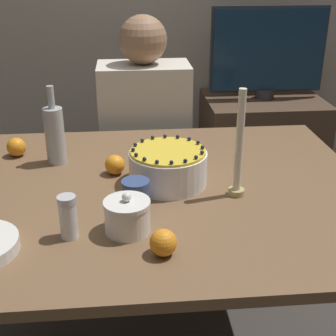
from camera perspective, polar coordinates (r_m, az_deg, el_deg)
name	(u,v)px	position (r m, az deg, el deg)	size (l,w,h in m)	color
dining_table	(158,219)	(1.50, -1.18, -6.26)	(1.32, 1.05, 0.77)	brown
cake	(168,167)	(1.45, 0.00, 0.14)	(0.24, 0.24, 0.12)	white
sugar_bowl	(127,216)	(1.20, -4.98, -5.87)	(0.12, 0.12, 0.11)	white
sugar_shaker	(68,217)	(1.20, -12.08, -5.82)	(0.05, 0.05, 0.12)	white
candle	(239,153)	(1.36, 8.61, 1.84)	(0.05, 0.05, 0.32)	tan
bottle	(55,134)	(1.62, -13.65, 4.02)	(0.07, 0.07, 0.27)	#B2B7BC
cup	(136,195)	(1.31, -3.96, -3.27)	(0.08, 0.08, 0.09)	#384C7F
orange_fruit_0	(115,165)	(1.53, -6.50, 0.40)	(0.06, 0.06, 0.06)	orange
orange_fruit_1	(16,147)	(1.74, -18.00, 2.44)	(0.07, 0.07, 0.07)	orange
orange_fruit_2	(163,243)	(1.12, -0.59, -9.08)	(0.07, 0.07, 0.07)	orange
person_man_blue_shirt	(146,165)	(2.20, -2.74, 0.39)	(0.40, 0.34, 1.20)	#2D2D38
side_cabinet	(259,159)	(2.73, 11.02, 1.06)	(0.63, 0.48, 0.72)	#4C3828
tv_monitor	(268,52)	(2.55, 12.10, 13.68)	(0.61, 0.10, 0.48)	#2D2D33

